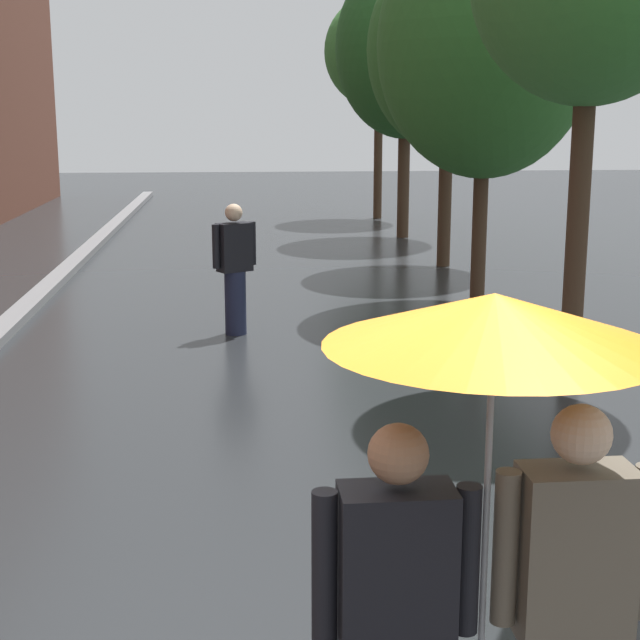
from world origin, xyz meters
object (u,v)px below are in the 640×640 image
Objects in this scene: street_tree_3 at (449,50)px; street_tree_5 at (379,52)px; street_tree_4 at (406,48)px; pedestrian_walking_midground at (235,269)px; street_tree_2 at (486,45)px; couple_under_umbrella at (489,488)px.

street_tree_5 is at bearing 90.37° from street_tree_3.
street_tree_4 reaches higher than pedestrian_walking_midground.
street_tree_2 is 3.35× the size of pedestrian_walking_midground.
couple_under_umbrella is at bearing -97.32° from street_tree_5.
street_tree_3 is (0.23, 3.34, 0.14)m from street_tree_2.
street_tree_2 is 0.99× the size of street_tree_3.
street_tree_2 is 2.56× the size of couple_under_umbrella.
street_tree_5 is 13.59m from pedestrian_walking_midground.
street_tree_4 is 3.67× the size of pedestrian_walking_midground.
street_tree_3 is at bearing 78.35° from couple_under_umbrella.
pedestrian_walking_midground is (-3.60, -12.68, -3.29)m from street_tree_5.
street_tree_5 reaches higher than street_tree_3.
street_tree_3 is at bearing -89.63° from street_tree_5.
street_tree_4 is (-0.05, 3.94, 0.27)m from street_tree_3.
street_tree_3 reaches higher than pedestrian_walking_midground.
couple_under_umbrella is at bearing -83.94° from pedestrian_walking_midground.
pedestrian_walking_midground is at bearing 96.06° from couple_under_umbrella.
street_tree_5 reaches higher than couple_under_umbrella.
street_tree_4 is 17.73m from couple_under_umbrella.
street_tree_5 reaches higher than pedestrian_walking_midground.
street_tree_4 is (0.18, 7.28, 0.42)m from street_tree_2.
pedestrian_walking_midground is (-0.89, 8.42, -0.59)m from couple_under_umbrella.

